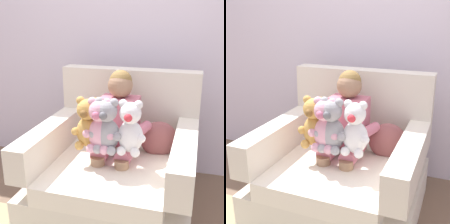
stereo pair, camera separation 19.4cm
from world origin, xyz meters
The scene contains 9 objects.
ground_plane centered at (0.00, 0.00, 0.00)m, with size 8.00×8.00×0.00m, color brown.
back_wall centered at (0.00, 0.78, 1.30)m, with size 6.00×0.10×2.60m, color silver.
armchair centered at (0.00, 0.05, 0.30)m, with size 1.05×0.99×0.95m.
seated_child centered at (-0.01, 0.09, 0.62)m, with size 0.45×0.39×0.82m.
plush_pink centered at (-0.07, -0.11, 0.67)m, with size 0.21×0.17×0.35m.
plush_grey centered at (-0.03, -0.11, 0.68)m, with size 0.21×0.17×0.35m.
plush_honey centered at (-0.16, -0.09, 0.67)m, with size 0.20×0.16×0.34m.
plush_white centered at (0.12, -0.10, 0.67)m, with size 0.20×0.17×0.34m.
throw_pillow centered at (0.26, 0.19, 0.50)m, with size 0.26×0.12×0.26m, color #8C4C4C.
Camera 1 is at (0.50, -1.83, 1.36)m, focal length 49.73 mm.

